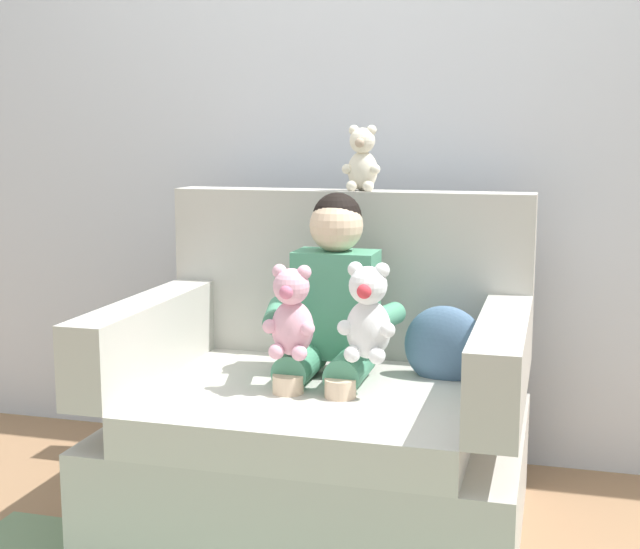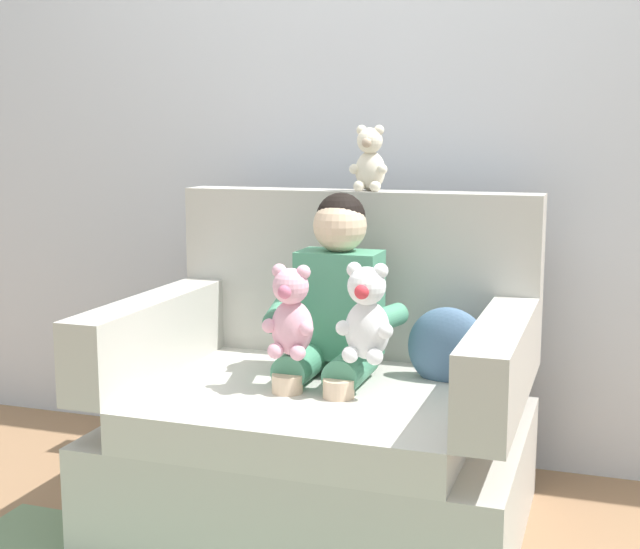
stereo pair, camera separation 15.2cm
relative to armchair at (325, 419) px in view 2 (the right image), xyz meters
name	(u,v)px [view 2 (the right image)]	position (x,y,z in m)	size (l,w,h in m)	color
ground_plane	(320,522)	(0.00, -0.05, -0.32)	(8.00, 8.00, 0.00)	#936D4C
back_wall	(383,110)	(0.00, 0.68, 0.98)	(6.00, 0.10, 2.60)	silver
armchair	(325,419)	(0.00, 0.00, 0.00)	(1.24, 0.94, 1.02)	#BCB7AD
seated_child	(333,312)	(0.02, 0.03, 0.34)	(0.45, 0.39, 0.82)	#4C9370
plush_white	(367,315)	(0.17, -0.12, 0.37)	(0.17, 0.14, 0.29)	white
plush_pink	(291,314)	(-0.06, -0.15, 0.37)	(0.16, 0.13, 0.28)	#EAA8BC
plush_cream_on_backrest	(370,160)	(0.04, 0.35, 0.80)	(0.13, 0.11, 0.22)	silver
throw_pillow	(448,348)	(0.36, 0.13, 0.23)	(0.26, 0.12, 0.26)	slate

